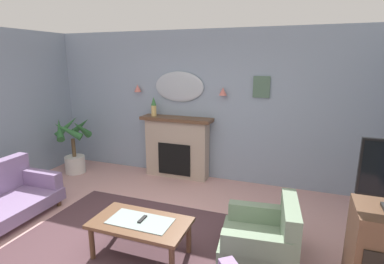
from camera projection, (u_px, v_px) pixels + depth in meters
The scene contains 12 objects.
wall_back at pixel (208, 106), 5.54m from camera, with size 7.23×0.10×2.72m, color #8C9EB2.
patterned_rug at pixel (141, 252), 3.53m from camera, with size 3.20×2.40×0.01m, color #4C3338.
fireplace at pixel (177, 148), 5.71m from camera, with size 1.36×0.36×1.16m.
mantel_vase_right at pixel (154, 106), 5.65m from camera, with size 0.10×0.10×0.36m.
wall_mirror at pixel (179, 87), 5.57m from camera, with size 0.96×0.06×0.56m, color #B2BCC6.
wall_sconce_left at pixel (138, 88), 5.82m from camera, with size 0.14×0.14×0.14m, color #D17066.
wall_sconce_right at pixel (223, 91), 5.25m from camera, with size 0.14×0.14×0.14m, color #D17066.
framed_picture at pixel (261, 87), 5.06m from camera, with size 0.28×0.03×0.36m, color #4C6B56.
coffee_table at pixel (140, 226), 3.38m from camera, with size 1.10×0.60×0.45m.
tv_remote at pixel (142, 219), 3.38m from camera, with size 0.04×0.16×0.02m, color black.
armchair_near_fireplace at pixel (266, 234), 3.36m from camera, with size 0.91×0.90×0.71m.
potted_plant_corner_palm at pixel (73, 145), 5.89m from camera, with size 0.75×0.74×1.13m.
Camera 1 is at (1.63, -2.50, 2.21)m, focal length 28.13 mm.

